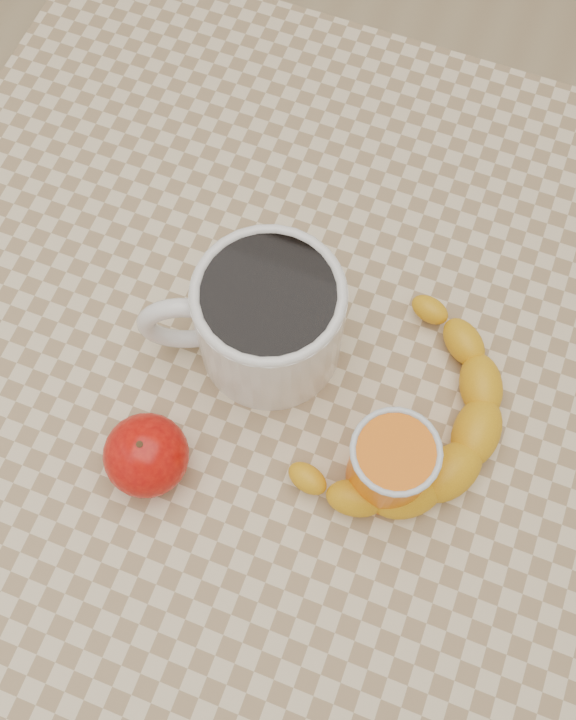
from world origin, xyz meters
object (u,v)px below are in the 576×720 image
(apple, at_px, (146,455))
(coffee_mug, at_px, (265,318))
(orange_juice_glass, at_px, (390,464))
(banana, at_px, (406,420))
(table, at_px, (288,400))

(apple, bearing_deg, coffee_mug, 70.00)
(orange_juice_glass, height_order, banana, orange_juice_glass)
(table, relative_size, coffee_mug, 4.25)
(table, bearing_deg, orange_juice_glass, -29.37)
(table, xyz_separation_m, coffee_mug, (-0.03, 0.01, 0.14))
(apple, relative_size, banana, 0.27)
(orange_juice_glass, distance_m, banana, 0.05)
(apple, bearing_deg, orange_juice_glass, 18.03)
(table, xyz_separation_m, apple, (-0.08, -0.12, 0.12))
(table, distance_m, orange_juice_glass, 0.18)
(orange_juice_glass, xyz_separation_m, apple, (-0.19, -0.06, -0.01))
(coffee_mug, distance_m, orange_juice_glass, 0.16)
(apple, distance_m, banana, 0.22)
(table, distance_m, coffee_mug, 0.15)
(coffee_mug, bearing_deg, orange_juice_glass, -29.32)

